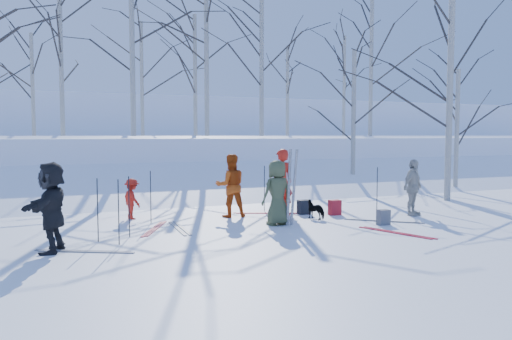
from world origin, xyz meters
name	(u,v)px	position (x,y,z in m)	size (l,w,h in m)	color
ground	(280,227)	(0.00, 0.00, 0.00)	(120.00, 120.00, 0.00)	white
snow_ramp	(199,191)	(0.00, 7.00, 0.15)	(70.00, 9.50, 1.40)	white
snow_plateau	(149,157)	(0.00, 17.00, 1.00)	(70.00, 18.00, 2.20)	white
far_hill	(107,138)	(0.00, 38.00, 2.00)	(90.00, 30.00, 6.00)	white
skier_olive_center	(277,193)	(0.08, 0.32, 0.81)	(0.79, 0.52, 1.62)	#414A2C
skier_red_north	(281,182)	(0.81, 1.61, 0.93)	(0.68, 0.44, 1.85)	red
skier_redor_behind	(231,186)	(-0.58, 1.91, 0.86)	(0.84, 0.65, 1.72)	#B2410D
skier_red_seated	(132,199)	(-3.12, 2.59, 0.54)	(0.70, 0.40, 1.09)	red
skier_cream_east	(413,187)	(4.19, 0.21, 0.78)	(0.92, 0.38, 1.57)	beige
skier_grey_west	(51,207)	(-5.12, -0.65, 0.87)	(1.61, 0.51, 1.73)	black
dog	(316,209)	(1.43, 0.74, 0.25)	(0.27, 0.60, 0.51)	black
upright_ski_left	(289,188)	(0.30, 0.11, 0.95)	(0.07, 0.02, 1.90)	silver
upright_ski_right	(294,188)	(0.41, 0.05, 0.95)	(0.07, 0.02, 1.90)	silver
ski_pair_a	(384,221)	(2.83, -0.31, 0.01)	(1.58, 1.38, 0.02)	silver
ski_pair_b	(396,233)	(2.15, -1.67, 0.01)	(0.80, 1.86, 0.02)	red
ski_pair_c	(179,228)	(-2.29, 0.78, 0.01)	(0.27, 1.91, 0.02)	silver
ski_pair_d	(84,251)	(-4.56, -0.87, 0.01)	(1.77, 1.07, 0.02)	silver
ski_pair_e	(268,213)	(0.61, 2.07, 0.01)	(1.83, 0.93, 0.02)	red
ski_pair_f	(155,229)	(-2.85, 0.95, 0.01)	(0.98, 1.81, 0.02)	red
ski_pole_a	(129,207)	(-3.54, 0.23, 0.67)	(0.02, 0.02, 1.34)	black
ski_pole_b	(377,191)	(3.34, 0.67, 0.67)	(0.02, 0.02, 1.34)	black
ski_pole_c	(151,197)	(-2.79, 1.74, 0.67)	(0.02, 0.02, 1.34)	black
ski_pole_d	(98,210)	(-4.23, -0.03, 0.67)	(0.02, 0.02, 1.34)	black
ski_pole_e	(264,188)	(0.71, 2.55, 0.67)	(0.02, 0.02, 1.34)	black
ski_pole_f	(119,212)	(-3.86, -0.47, 0.67)	(0.02, 0.02, 1.34)	black
backpack_red	(335,207)	(2.24, 1.12, 0.21)	(0.32, 0.22, 0.42)	#A61923
backpack_grey	(383,217)	(2.53, -0.69, 0.19)	(0.30, 0.20, 0.38)	#525459
backpack_dark	(304,207)	(1.50, 1.57, 0.20)	(0.34, 0.24, 0.40)	black
birch_plateau_a	(371,64)	(10.72, 11.39, 6.00)	(5.92, 5.92, 7.61)	silver
birch_plateau_b	(142,79)	(-0.48, 16.05, 5.20)	(4.80, 4.80, 6.00)	silver
birch_plateau_c	(195,76)	(1.47, 12.65, 5.10)	(4.65, 4.65, 5.79)	silver
birch_plateau_e	(33,85)	(-5.71, 13.56, 4.47)	(3.78, 3.78, 4.54)	silver
birch_plateau_f	(344,86)	(11.85, 15.75, 5.26)	(4.89, 4.89, 6.13)	silver
birch_plateau_g	(207,58)	(1.51, 10.88, 5.69)	(5.48, 5.48, 6.97)	silver
birch_plateau_h	(132,44)	(-1.87, 10.17, 5.95)	(5.85, 5.85, 7.50)	silver
birch_plateau_i	(61,61)	(-4.54, 12.23, 5.39)	(5.07, 5.07, 6.38)	silver
birch_plateau_k	(262,65)	(3.74, 9.81, 5.35)	(5.01, 5.01, 6.30)	silver
birch_plateau_l	(287,92)	(6.21, 12.22, 4.46)	(3.76, 3.76, 4.51)	silver
birch_edge_b	(450,96)	(7.46, 2.33, 3.54)	(5.56, 5.56, 7.09)	silver
birch_edge_c	(457,130)	(10.07, 4.62, 2.43)	(4.01, 4.01, 4.87)	silver
birch_edge_e	(353,121)	(6.27, 6.29, 2.83)	(4.56, 4.56, 5.65)	silver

